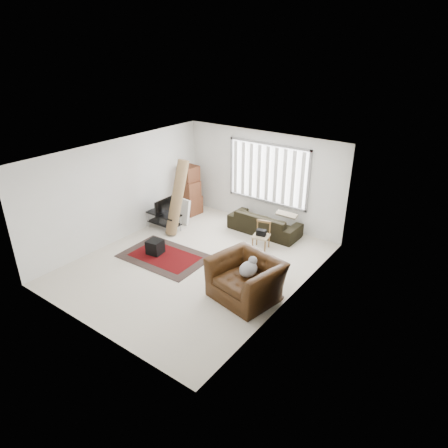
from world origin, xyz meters
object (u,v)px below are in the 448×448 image
at_px(tv_stand, 164,218).
at_px(sofa, 265,220).
at_px(moving_boxes, 189,192).
at_px(armchair, 246,276).
at_px(side_chair, 261,234).

distance_m(tv_stand, sofa, 2.83).
bearing_deg(sofa, moving_boxes, 4.04).
height_order(tv_stand, armchair, armchair).
bearing_deg(tv_stand, sofa, 31.81).
height_order(tv_stand, sofa, sofa).
height_order(sofa, armchair, armchair).
distance_m(side_chair, armchair, 2.19).
bearing_deg(side_chair, sofa, 103.29).
distance_m(tv_stand, moving_boxes, 1.39).
distance_m(moving_boxes, side_chair, 3.12).
bearing_deg(armchair, side_chair, 124.06).
bearing_deg(side_chair, moving_boxes, 154.01).
xyz_separation_m(side_chair, armchair, (0.85, -2.02, 0.09)).
bearing_deg(armchair, moving_boxes, 155.96).
relative_size(tv_stand, moving_boxes, 0.66).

